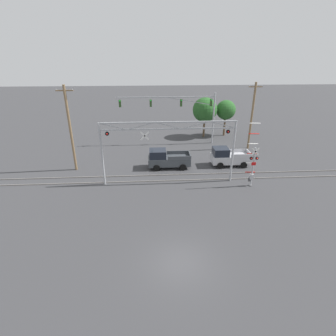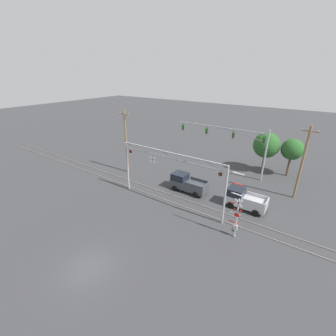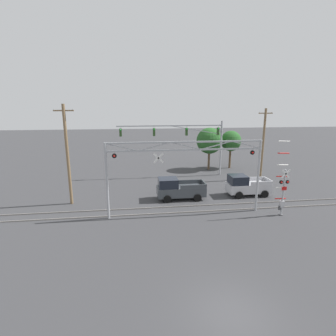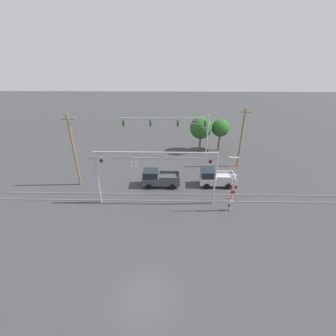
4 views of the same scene
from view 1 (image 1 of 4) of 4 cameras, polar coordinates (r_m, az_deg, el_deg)
name	(u,v)px [view 1 (image 1 of 4)]	position (r m, az deg, el deg)	size (l,w,h in m)	color
ground_plane	(180,263)	(18.14, 2.60, -19.97)	(200.00, 200.00, 0.00)	#38383A
rail_track_near	(168,181)	(27.90, 0.04, -2.77)	(80.00, 0.08, 0.10)	gray
rail_track_far	(167,175)	(29.18, -0.14, -1.51)	(80.00, 0.08, 0.10)	gray
crossing_gantry	(168,139)	(25.85, 0.05, 6.35)	(13.42, 0.26, 6.51)	#9EA0A5
crossing_signal_mast	(252,166)	(27.34, 17.90, 0.44)	(1.32, 0.35, 6.60)	#9EA0A5
traffic_signal_span	(186,108)	(38.33, 3.99, 12.95)	(13.97, 0.39, 7.43)	#9EA0A5
pickup_truck_lead	(167,159)	(30.79, -0.29, 1.97)	(4.92, 2.20, 2.24)	#3D4247
pickup_truck_following	(228,157)	(32.24, 12.94, 2.36)	(4.53, 2.20, 2.24)	#B7B7BC
utility_pole_left	(70,129)	(30.89, -20.50, 8.05)	(1.80, 0.28, 9.55)	brown
utility_pole_right	(252,116)	(38.00, 17.79, 10.79)	(1.80, 0.28, 9.07)	brown
background_tree_beyond_span	(205,110)	(42.24, 8.04, 12.41)	(3.84, 3.84, 6.27)	brown
background_tree_far_left_verge	(226,110)	(43.58, 12.48, 12.21)	(3.07, 3.07, 5.73)	brown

